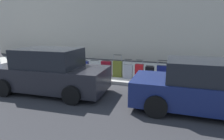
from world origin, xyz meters
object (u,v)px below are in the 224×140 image
Objects in this scene: suitcase_black_9 at (76,68)px; parked_car_navy_0 at (204,88)px; suitcase_maroon_6 at (106,69)px; suitcase_olive_5 at (118,69)px; suitcase_navy_1 at (162,73)px; suitcase_navy_8 at (85,68)px; suitcase_silver_4 at (128,71)px; bollard_post at (53,64)px; fire_hydrant at (64,65)px; parked_car_charcoal_1 at (50,72)px; suitcase_teal_0 at (175,75)px; suitcase_red_3 at (139,71)px; suitcase_teal_7 at (95,70)px; suitcase_black_2 at (150,73)px.

suitcase_black_9 is 6.20m from parked_car_navy_0.
suitcase_olive_5 is at bearing 177.04° from suitcase_maroon_6.
suitcase_navy_1 is at bearing 179.16° from suitcase_black_9.
suitcase_navy_8 is at bearing -177.08° from suitcase_black_9.
suitcase_silver_4 is at bearing 174.13° from suitcase_maroon_6.
bollard_post is at bearing 7.64° from suitcase_black_9.
bollard_post reaches higher than fire_hydrant.
parked_car_charcoal_1 is at bearing 111.57° from fire_hydrant.
bollard_post is (4.01, 0.09, 0.11)m from suitcase_silver_4.
suitcase_navy_1 is 0.87× the size of suitcase_olive_5.
suitcase_silver_4 is 1.04× the size of bollard_post.
suitcase_black_9 is (1.66, 0.05, -0.10)m from suitcase_maroon_6.
suitcase_teal_0 is at bearing -178.81° from bollard_post.
suitcase_red_3 is 1.23× the size of suitcase_navy_8.
suitcase_black_9 is at bearing 1.56° from suitcase_maroon_6.
bollard_post is at bearing 4.06° from suitcase_teal_7.
suitcase_navy_1 is 0.54m from suitcase_black_2.
suitcase_teal_7 is (2.72, -0.08, -0.06)m from suitcase_black_2.
suitcase_maroon_6 is 1.04× the size of suitcase_teal_7.
fire_hydrant is at bearing -0.25° from suitcase_teal_0.
suitcase_teal_0 is 0.18× the size of parked_car_charcoal_1.
suitcase_teal_7 is at bearing -28.40° from parked_car_navy_0.
suitcase_red_3 is 1.62m from suitcase_maroon_6.
suitcase_black_9 is at bearing -83.52° from parked_car_charcoal_1.
suitcase_navy_1 reaches higher than bollard_post.
suitcase_olive_5 is 1.20m from suitcase_teal_7.
suitcase_silver_4 reaches higher than suitcase_teal_7.
suitcase_black_2 is 2.73m from suitcase_teal_7.
suitcase_black_2 is 0.62× the size of suitcase_olive_5.
suitcase_black_2 is (1.07, 0.04, 0.02)m from suitcase_teal_0.
suitcase_navy_8 is (2.79, -0.00, -0.01)m from suitcase_red_3.
suitcase_navy_8 is at bearing -0.05° from suitcase_red_3.
bollard_post is at bearing 2.97° from suitcase_olive_5.
suitcase_teal_7 is 2.64m from parked_car_charcoal_1.
suitcase_maroon_6 is at bearing -32.39° from parked_car_navy_0.
fire_hydrant is (3.48, -0.06, 0.06)m from suitcase_silver_4.
suitcase_silver_4 reaches higher than bollard_post.
suitcase_black_2 is at bearing -179.07° from bollard_post.
suitcase_silver_4 reaches higher than suitcase_navy_8.
parked_car_charcoal_1 is (1.96, 2.51, 0.26)m from suitcase_olive_5.
suitcase_olive_5 is at bearing -3.69° from suitcase_black_2.
suitcase_maroon_6 is 0.90× the size of bollard_post.
suitcase_olive_5 reaches higher than fire_hydrant.
suitcase_olive_5 is 1.39× the size of suitcase_maroon_6.
suitcase_red_3 is at bearing -179.45° from fire_hydrant.
suitcase_olive_5 is at bearing 0.43° from suitcase_red_3.
suitcase_teal_7 is (3.26, -0.06, -0.09)m from suitcase_navy_1.
suitcase_teal_7 is 0.18× the size of parked_car_navy_0.
suitcase_navy_8 is 5.75m from parked_car_navy_0.
suitcase_maroon_6 is 2.90m from bollard_post.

